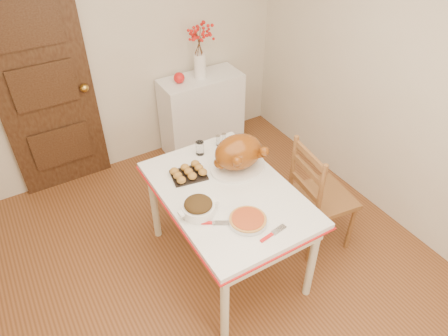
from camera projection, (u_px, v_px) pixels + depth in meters
floor at (224, 285)px, 3.34m from camera, size 3.50×4.00×0.00m
wall_back at (115, 51)px, 3.91m from camera, size 3.50×0.00×2.50m
wall_right at (415, 92)px, 3.27m from camera, size 0.00×4.00×2.50m
door_back at (45, 91)px, 3.74m from camera, size 0.85×0.06×2.06m
sideboard at (202, 114)px, 4.58m from camera, size 0.87×0.39×0.87m
kitchen_table at (227, 229)px, 3.28m from camera, size 0.91×1.33×0.79m
chair_oak at (323, 195)px, 3.41m from camera, size 0.51×0.51×1.03m
berry_vase at (200, 53)px, 4.14m from camera, size 0.27×0.27×0.53m
apple at (179, 78)px, 4.18m from camera, size 0.11×0.11×0.11m
turkey_platter at (238, 154)px, 3.15m from camera, size 0.48×0.40×0.28m
pumpkin_pie at (248, 220)px, 2.76m from camera, size 0.32×0.32×0.05m
stuffing_dish at (198, 207)px, 2.82m from camera, size 0.32×0.27×0.11m
rolls_tray at (189, 172)px, 3.15m from camera, size 0.29×0.24×0.07m
pie_server at (273, 233)px, 2.70m from camera, size 0.23×0.10×0.01m
carving_knife at (218, 223)px, 2.77m from camera, size 0.27×0.19×0.01m
drinking_glass at (200, 148)px, 3.35m from camera, size 0.07×0.07×0.12m
shaker_pair at (221, 139)px, 3.47m from camera, size 0.10×0.06×0.09m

